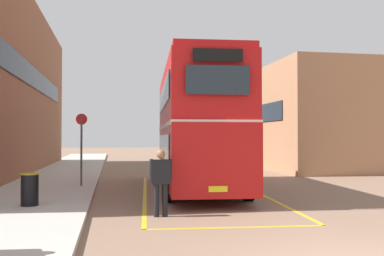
# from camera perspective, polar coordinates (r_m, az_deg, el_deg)

# --- Properties ---
(ground_plane) EXTENTS (135.60, 135.60, 0.00)m
(ground_plane) POSITION_cam_1_polar(r_m,az_deg,el_deg) (20.79, 0.34, -6.85)
(ground_plane) COLOR #846651
(sidewalk_left) EXTENTS (4.00, 57.60, 0.14)m
(sidewalk_left) POSITION_cam_1_polar(r_m,az_deg,el_deg) (22.97, -17.07, -6.09)
(sidewalk_left) COLOR #B2ADA3
(sidewalk_left) RESTS_ON ground
(depot_building_right) EXTENTS (6.11, 16.26, 6.48)m
(depot_building_right) POSITION_cam_1_polar(r_m,az_deg,el_deg) (31.55, 12.70, 0.98)
(depot_building_right) COLOR #AD7A56
(depot_building_right) RESTS_ON ground
(double_decker_bus) EXTENTS (3.44, 10.51, 4.75)m
(double_decker_bus) POSITION_cam_1_polar(r_m,az_deg,el_deg) (16.92, 0.54, 0.39)
(double_decker_bus) COLOR black
(double_decker_bus) RESTS_ON ground
(single_deck_bus) EXTENTS (2.91, 9.14, 3.02)m
(single_deck_bus) POSITION_cam_1_polar(r_m,az_deg,el_deg) (33.91, -0.44, -1.91)
(single_deck_bus) COLOR black
(single_deck_bus) RESTS_ON ground
(pedestrian_boarding) EXTENTS (0.58, 0.25, 1.72)m
(pedestrian_boarding) POSITION_cam_1_polar(r_m,az_deg,el_deg) (11.19, -4.13, -6.55)
(pedestrian_boarding) COLOR black
(pedestrian_boarding) RESTS_ON ground
(litter_bin) EXTENTS (0.50, 0.50, 0.90)m
(litter_bin) POSITION_cam_1_polar(r_m,az_deg,el_deg) (12.93, -20.59, -7.56)
(litter_bin) COLOR black
(litter_bin) RESTS_ON sidewalk_left
(bus_stop_sign) EXTENTS (0.43, 0.14, 2.83)m
(bus_stop_sign) POSITION_cam_1_polar(r_m,az_deg,el_deg) (17.53, -14.35, -1.86)
(bus_stop_sign) COLOR #4C4C51
(bus_stop_sign) RESTS_ON sidewalk_left
(bay_marking_yellow) EXTENTS (5.18, 12.66, 0.01)m
(bay_marking_yellow) POSITION_cam_1_polar(r_m,az_deg,el_deg) (15.14, 1.70, -8.94)
(bay_marking_yellow) COLOR gold
(bay_marking_yellow) RESTS_ON ground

